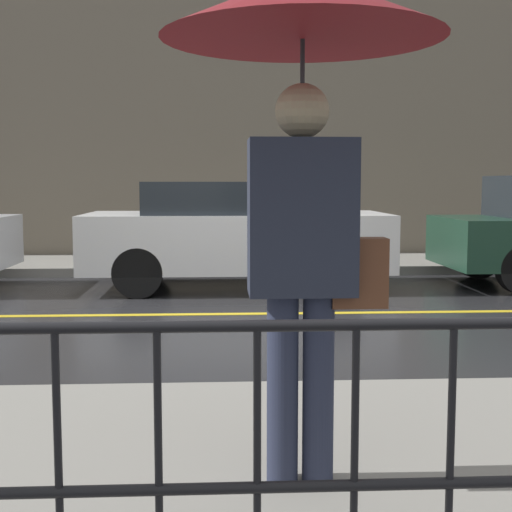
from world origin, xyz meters
name	(u,v)px	position (x,y,z in m)	size (l,w,h in m)	color
ground_plane	(228,314)	(0.00, 0.00, 0.00)	(80.00, 80.00, 0.00)	#262628
sidewalk_near	(244,480)	(0.00, -4.60, 0.07)	(28.00, 2.80, 0.14)	gray
sidewalk_far	(225,264)	(0.00, 4.28, 0.07)	(28.00, 2.17, 0.14)	gray
lane_marking	(228,314)	(0.00, 0.00, 0.00)	(25.20, 0.12, 0.01)	gold
building_storefront	(223,108)	(0.00, 5.52, 2.82)	(28.00, 0.30, 5.64)	#706656
railing_foreground	(257,434)	(0.00, -5.75, 0.71)	(12.00, 0.04, 0.91)	black
pedestrian	(303,71)	(0.25, -4.78, 1.91)	(1.19, 1.19, 2.17)	#23283D
car_white	(234,233)	(0.11, 2.00, 0.76)	(4.11, 1.82, 1.47)	silver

